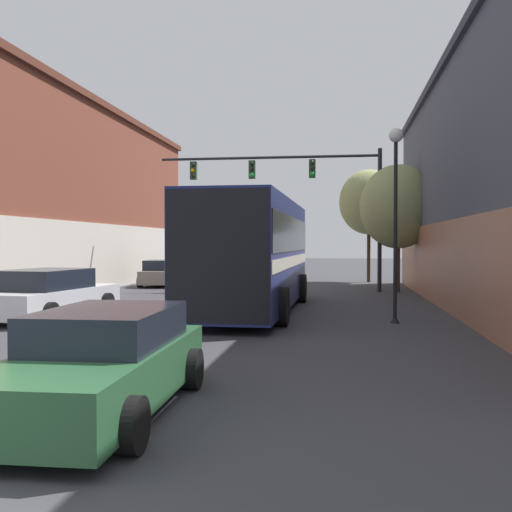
{
  "coord_description": "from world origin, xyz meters",
  "views": [
    {
      "loc": [
        4.25,
        -4.39,
        2.1
      ],
      "look_at": [
        1.89,
        12.23,
        1.74
      ],
      "focal_mm": 42.0,
      "sensor_mm": 36.0,
      "label": 1
    }
  ],
  "objects_px": {
    "bus": "(253,250)",
    "parked_car_left_far": "(163,274)",
    "parked_car_left_near": "(204,268)",
    "street_tree_far": "(369,202)",
    "parked_car_left_mid": "(49,295)",
    "traffic_signal_gantry": "(302,185)",
    "street_tree_near": "(398,207)",
    "street_lamp": "(396,196)",
    "hatchback_foreground": "(103,363)"
  },
  "relations": [
    {
      "from": "hatchback_foreground",
      "to": "traffic_signal_gantry",
      "type": "distance_m",
      "value": 19.66
    },
    {
      "from": "bus",
      "to": "parked_car_left_far",
      "type": "bearing_deg",
      "value": 31.06
    },
    {
      "from": "bus",
      "to": "street_tree_near",
      "type": "relative_size",
      "value": 1.84
    },
    {
      "from": "parked_car_left_near",
      "to": "street_tree_near",
      "type": "xyz_separation_m",
      "value": [
        10.86,
        -9.83,
        3.08
      ]
    },
    {
      "from": "traffic_signal_gantry",
      "to": "street_lamp",
      "type": "distance_m",
      "value": 10.74
    },
    {
      "from": "bus",
      "to": "traffic_signal_gantry",
      "type": "height_order",
      "value": "traffic_signal_gantry"
    },
    {
      "from": "hatchback_foreground",
      "to": "street_tree_near",
      "type": "distance_m",
      "value": 20.28
    },
    {
      "from": "parked_car_left_mid",
      "to": "street_tree_far",
      "type": "distance_m",
      "value": 19.99
    },
    {
      "from": "traffic_signal_gantry",
      "to": "street_lamp",
      "type": "xyz_separation_m",
      "value": [
        3.13,
        -10.19,
        -1.34
      ]
    },
    {
      "from": "parked_car_left_far",
      "to": "traffic_signal_gantry",
      "type": "relative_size",
      "value": 0.41
    },
    {
      "from": "parked_car_left_far",
      "to": "traffic_signal_gantry",
      "type": "height_order",
      "value": "traffic_signal_gantry"
    },
    {
      "from": "parked_car_left_mid",
      "to": "traffic_signal_gantry",
      "type": "relative_size",
      "value": 0.5
    },
    {
      "from": "street_tree_near",
      "to": "street_tree_far",
      "type": "relative_size",
      "value": 0.9
    },
    {
      "from": "bus",
      "to": "street_tree_far",
      "type": "relative_size",
      "value": 1.66
    },
    {
      "from": "hatchback_foreground",
      "to": "traffic_signal_gantry",
      "type": "height_order",
      "value": "traffic_signal_gantry"
    },
    {
      "from": "street_tree_near",
      "to": "street_tree_far",
      "type": "distance_m",
      "value": 6.64
    },
    {
      "from": "parked_car_left_mid",
      "to": "street_tree_near",
      "type": "distance_m",
      "value": 15.26
    },
    {
      "from": "parked_car_left_near",
      "to": "street_lamp",
      "type": "height_order",
      "value": "street_lamp"
    },
    {
      "from": "street_tree_far",
      "to": "parked_car_left_near",
      "type": "bearing_deg",
      "value": 161.62
    },
    {
      "from": "parked_car_left_near",
      "to": "street_tree_far",
      "type": "distance_m",
      "value": 11.09
    },
    {
      "from": "street_lamp",
      "to": "street_tree_near",
      "type": "bearing_deg",
      "value": 84.36
    },
    {
      "from": "parked_car_left_near",
      "to": "traffic_signal_gantry",
      "type": "xyz_separation_m",
      "value": [
        6.71,
        -9.96,
        4.07
      ]
    },
    {
      "from": "parked_car_left_mid",
      "to": "street_tree_far",
      "type": "relative_size",
      "value": 0.8
    },
    {
      "from": "parked_car_left_near",
      "to": "parked_car_left_mid",
      "type": "height_order",
      "value": "parked_car_left_mid"
    },
    {
      "from": "street_lamp",
      "to": "street_tree_near",
      "type": "height_order",
      "value": "street_tree_near"
    },
    {
      "from": "parked_car_left_near",
      "to": "bus",
      "type": "bearing_deg",
      "value": -168.11
    },
    {
      "from": "hatchback_foreground",
      "to": "parked_car_left_far",
      "type": "xyz_separation_m",
      "value": [
        -5.78,
        21.43,
        -0.0
      ]
    },
    {
      "from": "bus",
      "to": "street_lamp",
      "type": "xyz_separation_m",
      "value": [
        4.09,
        -2.08,
        1.42
      ]
    },
    {
      "from": "street_lamp",
      "to": "street_tree_near",
      "type": "relative_size",
      "value": 0.93
    },
    {
      "from": "street_tree_far",
      "to": "street_lamp",
      "type": "bearing_deg",
      "value": -90.26
    },
    {
      "from": "parked_car_left_near",
      "to": "parked_car_left_far",
      "type": "bearing_deg",
      "value": 172.22
    },
    {
      "from": "parked_car_left_near",
      "to": "traffic_signal_gantry",
      "type": "distance_m",
      "value": 12.68
    },
    {
      "from": "parked_car_left_far",
      "to": "street_tree_far",
      "type": "height_order",
      "value": "street_tree_far"
    },
    {
      "from": "parked_car_left_far",
      "to": "traffic_signal_gantry",
      "type": "distance_m",
      "value": 8.38
    },
    {
      "from": "parked_car_left_far",
      "to": "street_tree_far",
      "type": "bearing_deg",
      "value": -71.98
    },
    {
      "from": "hatchback_foreground",
      "to": "parked_car_left_near",
      "type": "height_order",
      "value": "hatchback_foreground"
    },
    {
      "from": "parked_car_left_near",
      "to": "parked_car_left_mid",
      "type": "bearing_deg",
      "value": 175.09
    },
    {
      "from": "parked_car_left_near",
      "to": "parked_car_left_mid",
      "type": "xyz_separation_m",
      "value": [
        0.31,
        -20.44,
        0.06
      ]
    },
    {
      "from": "bus",
      "to": "street_tree_far",
      "type": "xyz_separation_m",
      "value": [
        4.16,
        14.77,
        2.42
      ]
    },
    {
      "from": "parked_car_left_far",
      "to": "hatchback_foreground",
      "type": "bearing_deg",
      "value": -170.37
    },
    {
      "from": "traffic_signal_gantry",
      "to": "parked_car_left_near",
      "type": "bearing_deg",
      "value": 123.98
    },
    {
      "from": "parked_car_left_near",
      "to": "parked_car_left_far",
      "type": "height_order",
      "value": "parked_car_left_far"
    },
    {
      "from": "parked_car_left_far",
      "to": "street_tree_far",
      "type": "distance_m",
      "value": 11.71
    },
    {
      "from": "parked_car_left_mid",
      "to": "traffic_signal_gantry",
      "type": "distance_m",
      "value": 12.92
    },
    {
      "from": "parked_car_left_far",
      "to": "street_lamp",
      "type": "xyz_separation_m",
      "value": [
        10.11,
        -12.42,
        2.72
      ]
    },
    {
      "from": "traffic_signal_gantry",
      "to": "street_tree_far",
      "type": "relative_size",
      "value": 1.6
    },
    {
      "from": "bus",
      "to": "street_lamp",
      "type": "bearing_deg",
      "value": -116.08
    },
    {
      "from": "traffic_signal_gantry",
      "to": "hatchback_foreground",
      "type": "bearing_deg",
      "value": -93.59
    },
    {
      "from": "hatchback_foreground",
      "to": "street_tree_near",
      "type": "xyz_separation_m",
      "value": [
        5.35,
        19.32,
        3.07
      ]
    },
    {
      "from": "parked_car_left_mid",
      "to": "street_tree_near",
      "type": "bearing_deg",
      "value": -38.2
    }
  ]
}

